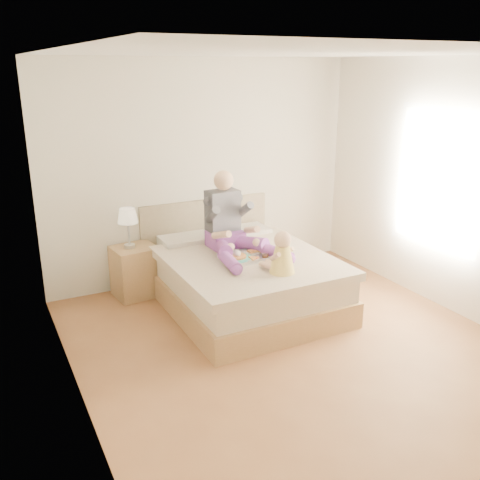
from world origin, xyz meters
name	(u,v)px	position (x,y,z in m)	size (l,w,h in m)	color
room	(303,193)	(0.08, 0.01, 1.51)	(4.02, 4.22, 2.71)	brown
bed	(241,277)	(0.00, 1.08, 0.32)	(1.70, 2.18, 1.00)	olive
nightstand	(136,271)	(-1.00, 1.84, 0.30)	(0.54, 0.49, 0.60)	olive
lamp	(128,218)	(-1.05, 1.84, 0.95)	(0.23, 0.23, 0.47)	silver
adult	(231,227)	(-0.05, 1.23, 0.88)	(0.77, 1.10, 0.91)	#7B3A92
tray	(245,255)	(-0.04, 0.90, 0.64)	(0.53, 0.43, 0.15)	silver
baby	(282,256)	(0.10, 0.38, 0.79)	(0.32, 0.39, 0.43)	#F2CF4C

